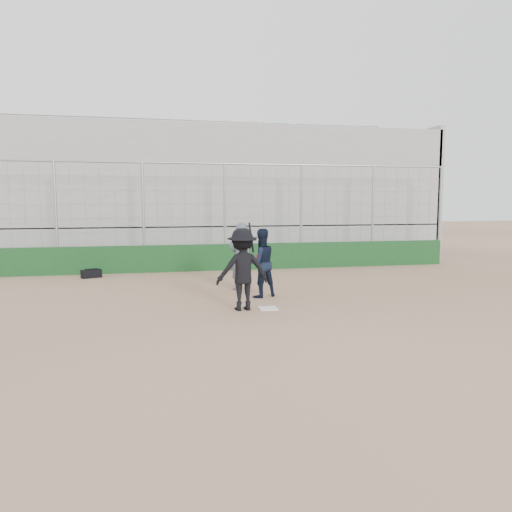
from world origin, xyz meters
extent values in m
plane|color=brown|center=(0.00, 0.00, 0.00)|extent=(90.00, 90.00, 0.00)
cube|color=white|center=(0.00, 0.00, 0.01)|extent=(0.44, 0.44, 0.02)
cube|color=#123A18|center=(0.00, 7.00, 0.50)|extent=(18.00, 0.25, 1.00)
cylinder|color=gray|center=(0.00, 7.00, 2.00)|extent=(0.10, 0.10, 4.00)
cylinder|color=gray|center=(9.00, 7.00, 2.00)|extent=(0.10, 0.10, 4.00)
cylinder|color=gray|center=(0.00, 7.00, 4.00)|extent=(18.00, 0.07, 0.07)
cube|color=gray|center=(0.00, 11.95, 0.80)|extent=(20.00, 6.70, 1.60)
cube|color=gray|center=(0.00, 11.95, 3.70)|extent=(20.00, 6.70, 4.20)
cube|color=gray|center=(10.00, 11.95, 2.90)|extent=(0.25, 6.70, 6.10)
cylinder|color=gray|center=(0.00, 15.10, 6.80)|extent=(20.00, 0.06, 0.06)
imported|color=black|center=(-0.63, 0.05, 0.99)|extent=(1.35, 0.86, 1.98)
cylinder|color=black|center=(-0.38, 0.20, 1.75)|extent=(0.07, 0.57, 0.71)
imported|color=black|center=(0.16, 1.47, 0.62)|extent=(1.12, 1.01, 1.23)
sphere|color=maroon|center=(0.16, 1.47, 1.12)|extent=(0.28, 0.28, 0.28)
imported|color=#4F5564|center=(-0.18, 2.77, 0.90)|extent=(0.82, 0.64, 1.80)
cube|color=black|center=(-4.78, 6.05, 0.14)|extent=(0.72, 0.51, 0.28)
cylinder|color=black|center=(-4.78, 6.05, 0.30)|extent=(0.41, 0.20, 0.04)
camera|label=1|loc=(-2.80, -11.66, 2.65)|focal=35.00mm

